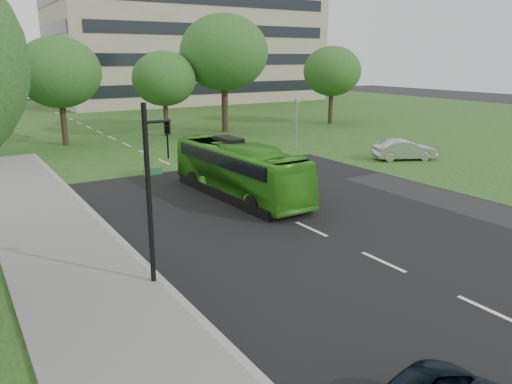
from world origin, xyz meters
TOP-DOWN VIEW (x-y plane):
  - ground at (0.00, 0.00)m, footprint 160.00×160.00m
  - street_surfaces at (-0.38, 22.75)m, footprint 120.00×120.00m
  - office_building at (21.96, 61.96)m, footprint 40.10×20.10m
  - tree_park_b at (-4.16, 28.43)m, footprint 6.41×6.41m
  - tree_park_c at (4.51, 28.62)m, footprint 5.55×5.55m
  - tree_park_d at (10.24, 28.26)m, footprint 8.06×8.06m
  - tree_park_e at (22.48, 27.56)m, footprint 5.96×5.96m
  - bus at (0.03, 7.96)m, footprint 2.62×9.73m
  - sedan at (14.26, 10.00)m, footprint 4.45×3.06m
  - traffic_light at (-7.14, 0.50)m, footprint 0.90×0.27m
  - camera_pole at (10.17, 16.87)m, footprint 0.39×0.36m

SIDE VIEW (x-z plane):
  - ground at x=0.00m, z-range 0.00..0.00m
  - street_surfaces at x=-0.38m, z-range -0.05..0.10m
  - sedan at x=14.26m, z-range 0.00..1.39m
  - bus at x=0.03m, z-range 0.00..2.69m
  - camera_pole at x=10.17m, z-range 0.55..4.37m
  - traffic_light at x=-7.14m, z-range 0.49..6.07m
  - tree_park_c at x=4.51m, z-range 1.31..8.68m
  - tree_park_e at x=22.48m, z-range 1.43..9.36m
  - tree_park_b at x=-4.16m, z-range 1.47..9.87m
  - tree_park_d at x=10.24m, z-range 1.89..12.54m
  - office_building at x=21.96m, z-range 0.00..25.00m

